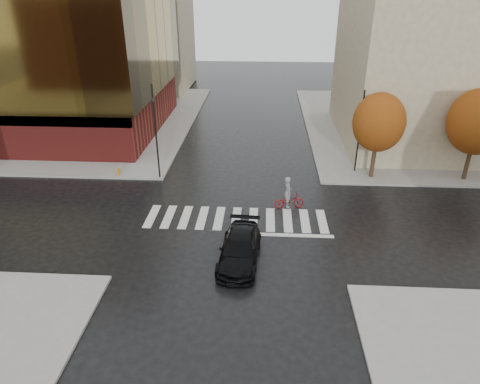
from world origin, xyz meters
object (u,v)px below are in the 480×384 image
object	(u,v)px
fire_hydrant	(118,171)
traffic_light_ne	(360,127)
traffic_light_nw	(155,126)
sedan	(240,249)
cyclist	(288,198)

from	to	relation	value
fire_hydrant	traffic_light_ne	bearing A→B (deg)	5.97
traffic_light_nw	traffic_light_ne	distance (m)	15.39
sedan	cyclist	world-z (taller)	cyclist
sedan	cyclist	xyz separation A→B (m)	(2.89, 6.19, 0.03)
traffic_light_nw	cyclist	bearing A→B (deg)	44.33
fire_hydrant	sedan	bearing A→B (deg)	-46.21
cyclist	traffic_light_ne	world-z (taller)	traffic_light_ne
fire_hydrant	traffic_light_nw	bearing A→B (deg)	-3.48
traffic_light_ne	cyclist	bearing A→B (deg)	39.30
traffic_light_nw	traffic_light_ne	xyz separation A→B (m)	(15.23, 2.14, -0.47)
cyclist	traffic_light_nw	size ratio (longest dim) A/B	0.32
traffic_light_ne	fire_hydrant	world-z (taller)	traffic_light_ne
traffic_light_nw	fire_hydrant	size ratio (longest dim) A/B	11.05
fire_hydrant	cyclist	bearing A→B (deg)	-18.46
cyclist	traffic_light_ne	distance (m)	8.88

